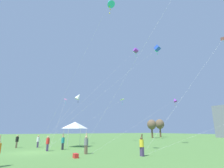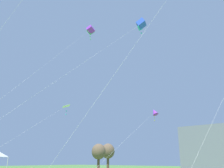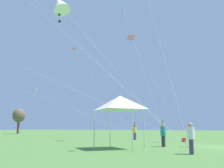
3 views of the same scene
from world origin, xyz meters
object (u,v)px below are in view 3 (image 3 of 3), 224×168
(person_teal_shirt, at_px, (163,134))
(person_grey_shirt, at_px, (163,132))
(kite_white_delta_6, at_px, (37,90))
(kite_white_diamond_8, at_px, (60,4))
(person_red_shirt, at_px, (191,134))
(cooler_box, at_px, (184,140))
(festival_tent, at_px, (120,103))
(kite_pink_delta_9, at_px, (75,50))
(kite_pink_delta_5, at_px, (132,41))
(kite_green_delta_1, at_px, (122,7))
(person_yellow_shirt, at_px, (135,131))
(person_white_shirt, at_px, (191,137))

(person_teal_shirt, relative_size, person_grey_shirt, 0.94)
(kite_white_delta_6, height_order, kite_white_diamond_8, kite_white_diamond_8)
(person_grey_shirt, height_order, person_red_shirt, person_grey_shirt)
(cooler_box, bearing_deg, person_teal_shirt, 175.68)
(festival_tent, relative_size, kite_pink_delta_9, 0.26)
(festival_tent, relative_size, person_grey_shirt, 1.73)
(festival_tent, height_order, person_grey_shirt, festival_tent)
(person_red_shirt, distance_m, kite_white_delta_6, 36.02)
(festival_tent, bearing_deg, kite_white_delta_6, 49.01)
(person_grey_shirt, distance_m, kite_white_delta_6, 31.22)
(kite_pink_delta_5, height_order, kite_white_delta_6, kite_white_delta_6)
(kite_green_delta_1, xyz_separation_m, kite_pink_delta_5, (-19.68, -8.00, -13.24))
(person_grey_shirt, relative_size, person_red_shirt, 1.23)
(person_red_shirt, height_order, kite_green_delta_1, kite_green_delta_1)
(person_grey_shirt, height_order, kite_pink_delta_5, kite_pink_delta_5)
(cooler_box, xyz_separation_m, kite_pink_delta_5, (-11.37, 1.49, 6.67))
(person_yellow_shirt, bearing_deg, kite_white_delta_6, 49.95)
(cooler_box, relative_size, kite_white_diamond_8, 0.07)
(festival_tent, height_order, kite_white_diamond_8, kite_white_diamond_8)
(cooler_box, height_order, person_red_shirt, person_red_shirt)
(cooler_box, height_order, person_white_shirt, person_white_shirt)
(kite_pink_delta_5, distance_m, kite_white_delta_6, 35.84)
(kite_white_delta_6, bearing_deg, cooler_box, -113.17)
(person_grey_shirt, height_order, kite_green_delta_1, kite_green_delta_1)
(person_white_shirt, bearing_deg, kite_white_delta_6, -2.74)
(person_teal_shirt, relative_size, kite_pink_delta_5, 0.26)
(festival_tent, xyz_separation_m, cooler_box, (10.08, -2.85, -2.85))
(person_yellow_shirt, bearing_deg, kite_pink_delta_5, -178.37)
(kite_green_delta_1, bearing_deg, kite_white_delta_6, 78.46)
(kite_white_delta_6, xyz_separation_m, kite_pink_delta_9, (-6.91, -12.49, 4.37))
(person_grey_shirt, bearing_deg, person_yellow_shirt, -124.74)
(cooler_box, relative_size, person_teal_shirt, 0.34)
(person_white_shirt, bearing_deg, cooler_box, -45.53)
(person_teal_shirt, distance_m, kite_pink_delta_9, 23.16)
(cooler_box, xyz_separation_m, person_teal_shirt, (-7.25, 0.55, 0.74))
(kite_pink_delta_5, xyz_separation_m, kite_pink_delta_9, (16.64, 14.48, 5.98))
(kite_green_delta_1, relative_size, kite_pink_delta_9, 1.55)
(kite_pink_delta_5, relative_size, kite_pink_delta_9, 0.54)
(kite_green_delta_1, height_order, kite_pink_delta_5, kite_green_delta_1)
(kite_white_delta_6, bearing_deg, kite_white_diamond_8, -138.64)
(person_yellow_shirt, height_order, kite_green_delta_1, kite_green_delta_1)
(festival_tent, height_order, person_white_shirt, festival_tent)
(cooler_box, height_order, person_grey_shirt, person_grey_shirt)
(cooler_box, relative_size, person_yellow_shirt, 0.33)
(person_yellow_shirt, distance_m, kite_pink_delta_5, 15.16)
(kite_pink_delta_5, bearing_deg, person_yellow_shirt, 17.49)
(cooler_box, xyz_separation_m, person_yellow_shirt, (1.95, 5.69, 0.77))
(kite_green_delta_1, xyz_separation_m, kite_white_delta_6, (3.87, 18.97, -11.62))
(person_yellow_shirt, xyz_separation_m, kite_pink_delta_9, (3.31, 10.28, 11.88))
(kite_pink_delta_5, distance_m, kite_pink_delta_9, 22.85)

